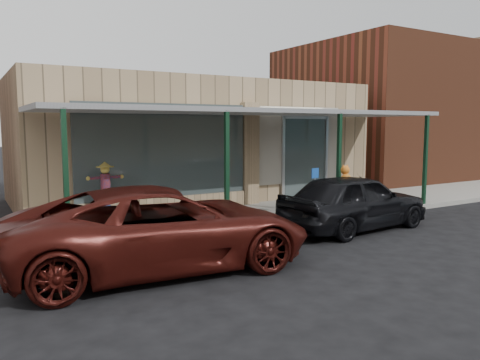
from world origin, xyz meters
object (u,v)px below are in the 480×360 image
barrel_scarecrow (106,202)px  parked_sedan (354,201)px  handicap_sign (315,185)px  barrel_pumpkin (307,204)px  car_maroon (163,228)px

barrel_scarecrow → parked_sedan: 6.40m
handicap_sign → barrel_pumpkin: bearing=71.3°
car_maroon → barrel_pumpkin: bearing=-60.7°
parked_sedan → car_maroon: 5.48m
barrel_pumpkin → handicap_sign: size_ratio=0.61×
barrel_pumpkin → car_maroon: bearing=-155.7°
car_maroon → barrel_scarecrow: bearing=4.7°
barrel_pumpkin → parked_sedan: size_ratio=0.18×
barrel_scarecrow → car_maroon: barrel_scarecrow is taller
parked_sedan → barrel_scarecrow: bearing=53.1°
barrel_scarecrow → parked_sedan: (5.43, -3.39, 0.05)m
handicap_sign → parked_sedan: 1.42m
barrel_scarecrow → barrel_pumpkin: size_ratio=1.97×
handicap_sign → car_maroon: (-5.30, -1.99, -0.23)m
parked_sedan → barrel_pumpkin: bearing=-2.5°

